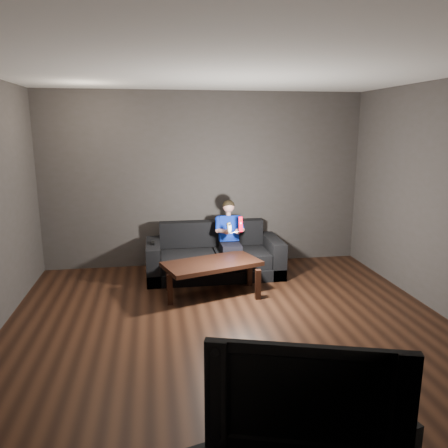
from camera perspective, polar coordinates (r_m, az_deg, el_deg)
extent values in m
plane|color=black|center=(4.84, 1.17, -13.97)|extent=(5.00, 5.00, 0.00)
cube|color=#3D3835|center=(6.85, -2.50, 5.76)|extent=(5.00, 0.04, 2.70)
cube|color=#3D3835|center=(2.09, 13.82, -10.77)|extent=(5.00, 0.04, 2.70)
cube|color=silver|center=(4.36, 1.34, 19.64)|extent=(5.00, 5.00, 0.02)
cube|color=black|center=(6.51, -1.25, -6.02)|extent=(1.97, 0.85, 0.17)
cube|color=black|center=(6.33, -4.70, -4.82)|extent=(0.77, 0.60, 0.21)
cube|color=black|center=(6.43, 2.34, -4.50)|extent=(0.77, 0.60, 0.21)
cube|color=black|center=(6.69, -1.66, -1.20)|extent=(1.58, 0.20, 0.39)
cube|color=black|center=(6.40, -9.18, -4.79)|extent=(0.20, 0.85, 0.54)
cube|color=black|center=(6.63, 6.38, -4.09)|extent=(0.20, 0.85, 0.54)
cube|color=black|center=(6.34, 0.88, -3.17)|extent=(0.28, 0.36, 0.13)
cube|color=#142E9B|center=(6.45, 0.60, -0.55)|extent=(0.28, 0.20, 0.39)
cube|color=yellow|center=(6.36, 0.72, -0.21)|extent=(0.09, 0.09, 0.09)
cube|color=#AE140C|center=(6.36, 0.72, -0.22)|extent=(0.06, 0.06, 0.06)
cylinder|color=tan|center=(6.41, 0.60, 1.34)|extent=(0.07, 0.07, 0.06)
sphere|color=tan|center=(6.39, 0.60, 2.29)|extent=(0.17, 0.17, 0.17)
ellipsoid|color=black|center=(6.39, 0.59, 2.47)|extent=(0.18, 0.18, 0.15)
cylinder|color=#142E9B|center=(6.35, -0.86, -0.11)|extent=(0.08, 0.21, 0.18)
cylinder|color=#142E9B|center=(6.41, 2.22, 0.00)|extent=(0.08, 0.21, 0.18)
cylinder|color=tan|center=(6.23, -0.19, -0.77)|extent=(0.13, 0.22, 0.10)
cylinder|color=tan|center=(6.27, 2.11, -0.69)|extent=(0.13, 0.22, 0.10)
sphere|color=tan|center=(6.15, 0.42, -1.03)|extent=(0.08, 0.08, 0.08)
sphere|color=tan|center=(6.18, 1.80, -0.98)|extent=(0.08, 0.08, 0.08)
cylinder|color=tan|center=(6.21, 0.48, -5.50)|extent=(0.08, 0.08, 0.32)
cylinder|color=tan|center=(6.23, 1.85, -5.43)|extent=(0.08, 0.08, 0.32)
cube|color=#F2001D|center=(5.95, 2.17, -0.02)|extent=(0.05, 0.08, 0.21)
cube|color=#721B00|center=(5.91, 2.22, 0.49)|extent=(0.03, 0.01, 0.03)
cylinder|color=silver|center=(5.93, 2.22, -0.20)|extent=(0.02, 0.01, 0.02)
ellipsoid|color=silver|center=(5.94, 0.73, -0.51)|extent=(0.06, 0.09, 0.15)
cylinder|color=black|center=(5.89, 0.79, -0.06)|extent=(0.03, 0.01, 0.03)
cube|color=black|center=(6.28, -9.27, -2.43)|extent=(0.04, 0.17, 0.03)
cube|color=black|center=(6.33, -9.28, -2.15)|extent=(0.02, 0.02, 0.00)
cube|color=black|center=(5.70, -1.59, -5.23)|extent=(1.36, 0.97, 0.06)
cube|color=black|center=(5.50, -7.08, -8.48)|extent=(0.07, 0.07, 0.39)
cube|color=black|center=(5.64, 4.45, -7.88)|extent=(0.07, 0.07, 0.39)
cube|color=black|center=(5.97, -7.26, -6.76)|extent=(0.07, 0.07, 0.39)
cube|color=black|center=(6.10, 3.35, -6.25)|extent=(0.07, 0.07, 0.39)
imported|color=black|center=(2.53, 10.74, -20.38)|extent=(1.06, 0.44, 0.61)
cube|color=silver|center=(2.85, 21.61, -21.78)|extent=(0.10, 0.17, 0.22)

